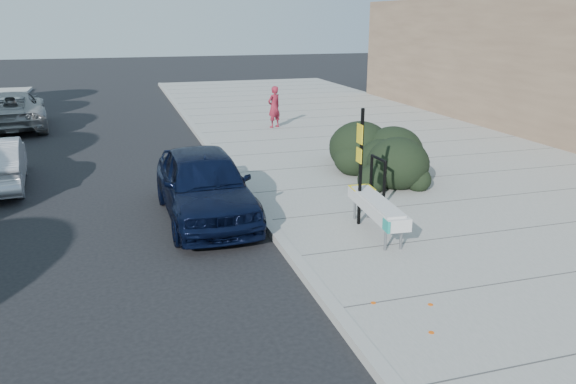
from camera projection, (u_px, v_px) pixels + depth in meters
name	position (u px, v px, depth m)	size (l,w,h in m)	color
ground	(296.00, 264.00, 10.20)	(120.00, 120.00, 0.00)	black
sidewalk_near	(427.00, 169.00, 16.30)	(11.20, 50.00, 0.15)	gray
curb_near	(238.00, 185.00, 14.74)	(0.22, 50.00, 0.17)	#9E9E99
bench	(377.00, 207.00, 11.11)	(0.66, 2.33, 0.69)	gray
bike_rack	(378.00, 175.00, 13.05)	(0.09, 0.73, 1.07)	black
sign_post	(360.00, 160.00, 11.36)	(0.09, 0.28, 2.43)	black
hedge	(377.00, 143.00, 15.68)	(2.13, 4.25, 1.59)	black
sedan_navy	(204.00, 184.00, 12.37)	(1.84, 4.59, 1.56)	black
suv_silver	(12.00, 110.00, 22.57)	(2.49, 5.39, 1.50)	#929397
pedestrian	(274.00, 107.00, 22.00)	(0.59, 0.39, 1.62)	maroon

